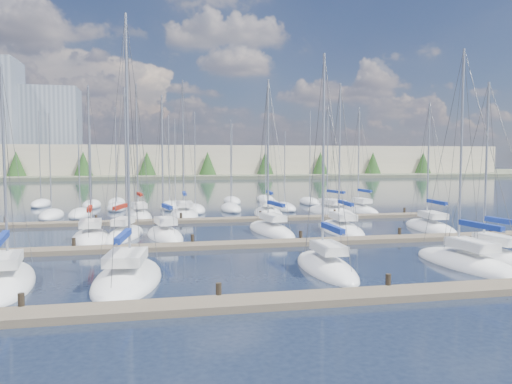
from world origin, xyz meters
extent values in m
plane|color=#1C2538|center=(0.00, 60.00, 0.00)|extent=(400.00, 400.00, 0.00)
cube|color=#6B5E4C|center=(0.00, 2.00, 0.15)|extent=(44.00, 1.80, 0.35)
cylinder|color=#2D261C|center=(-12.00, 2.90, 0.30)|extent=(0.26, 0.26, 1.10)
cylinder|color=#2D261C|center=(-4.00, 2.90, 0.30)|extent=(0.26, 0.26, 1.10)
cylinder|color=#2D261C|center=(4.00, 2.90, 0.30)|extent=(0.26, 0.26, 1.10)
cube|color=#6B5E4C|center=(0.00, 16.00, 0.15)|extent=(44.00, 1.80, 0.35)
cylinder|color=#2D261C|center=(-12.00, 16.90, 0.30)|extent=(0.26, 0.26, 1.10)
cylinder|color=#2D261C|center=(-4.00, 16.90, 0.30)|extent=(0.26, 0.26, 1.10)
cylinder|color=#2D261C|center=(4.00, 16.90, 0.30)|extent=(0.26, 0.26, 1.10)
cylinder|color=#2D261C|center=(12.00, 16.90, 0.30)|extent=(0.26, 0.26, 1.10)
cylinder|color=#2D261C|center=(20.00, 16.90, 0.30)|extent=(0.26, 0.26, 1.10)
cube|color=#6B5E4C|center=(0.00, 30.00, 0.15)|extent=(44.00, 1.80, 0.35)
cylinder|color=#2D261C|center=(-20.00, 30.90, 0.30)|extent=(0.26, 0.26, 1.10)
cylinder|color=#2D261C|center=(-12.00, 30.90, 0.30)|extent=(0.26, 0.26, 1.10)
cylinder|color=#2D261C|center=(-4.00, 30.90, 0.30)|extent=(0.26, 0.26, 1.10)
cylinder|color=#2D261C|center=(4.00, 30.90, 0.30)|extent=(0.26, 0.26, 1.10)
cylinder|color=#2D261C|center=(12.00, 30.90, 0.30)|extent=(0.26, 0.26, 1.10)
cylinder|color=#2D261C|center=(20.00, 30.90, 0.30)|extent=(0.26, 0.26, 1.10)
ellipsoid|color=white|center=(-8.14, 34.92, 0.05)|extent=(3.59, 8.44, 1.60)
cube|color=black|center=(-8.14, 34.92, 0.05)|extent=(1.82, 4.07, 0.12)
cube|color=silver|center=(-8.08, 34.51, 1.35)|extent=(1.75, 3.02, 0.50)
cylinder|color=#9EA0A5|center=(-8.23, 35.57, 7.53)|extent=(0.14, 0.14, 12.86)
cylinder|color=#9EA0A5|center=(-7.99, 33.87, 2.40)|extent=(0.58, 3.41, 0.10)
cube|color=maroon|center=(-7.99, 33.87, 2.52)|extent=(0.74, 3.17, 0.30)
ellipsoid|color=white|center=(13.56, 8.28, 0.05)|extent=(3.17, 8.22, 1.60)
cube|color=black|center=(13.56, 8.28, 0.05)|extent=(1.61, 3.96, 0.12)
cube|color=silver|center=(13.61, 7.89, 1.35)|extent=(1.56, 2.93, 0.50)
cylinder|color=#9EA0A5|center=(13.49, 8.92, 6.00)|extent=(0.14, 0.14, 9.80)
cylinder|color=#9EA0A5|center=(13.69, 7.25, 2.40)|extent=(0.49, 3.36, 0.10)
cube|color=navy|center=(13.69, 7.25, 2.52)|extent=(0.66, 3.11, 0.30)
ellipsoid|color=white|center=(-13.87, 7.90, 0.05)|extent=(3.72, 8.62, 1.60)
cube|color=black|center=(-13.87, 7.90, 0.05)|extent=(1.89, 4.15, 0.12)
cube|color=silver|center=(-13.81, 7.49, 1.35)|extent=(1.81, 3.09, 0.50)
cylinder|color=#9EA0A5|center=(-13.96, 8.57, 5.98)|extent=(0.14, 0.14, 9.76)
cylinder|color=#9EA0A5|center=(-13.72, 6.83, 2.40)|extent=(0.59, 3.48, 0.10)
cube|color=navy|center=(-13.72, 6.83, 2.52)|extent=(0.75, 3.23, 0.30)
ellipsoid|color=white|center=(10.98, 7.07, 0.05)|extent=(3.44, 8.57, 1.60)
cube|color=silver|center=(11.02, 6.66, 1.35)|extent=(1.74, 3.05, 0.50)
cylinder|color=#9EA0A5|center=(10.92, 7.74, 6.82)|extent=(0.14, 0.14, 11.45)
cylinder|color=#9EA0A5|center=(11.08, 5.99, 2.40)|extent=(0.42, 3.50, 0.10)
cube|color=navy|center=(11.08, 5.99, 2.52)|extent=(0.59, 3.24, 0.30)
ellipsoid|color=white|center=(16.83, 35.33, 0.05)|extent=(2.72, 7.83, 1.60)
cube|color=black|center=(16.83, 35.33, 0.05)|extent=(1.39, 3.77, 0.12)
cube|color=silver|center=(16.85, 34.94, 1.35)|extent=(1.40, 2.77, 0.50)
cylinder|color=#9EA0A5|center=(16.79, 35.94, 6.56)|extent=(0.14, 0.14, 10.93)
cylinder|color=#9EA0A5|center=(16.89, 34.32, 2.40)|extent=(0.30, 3.24, 0.10)
cube|color=navy|center=(16.89, 34.32, 2.52)|extent=(0.48, 2.99, 0.30)
ellipsoid|color=white|center=(-11.36, 21.01, 0.05)|extent=(3.29, 7.51, 1.60)
cube|color=maroon|center=(-11.36, 21.01, 0.05)|extent=(1.69, 3.61, 0.12)
cube|color=silver|center=(-11.33, 20.65, 1.35)|extent=(1.71, 2.67, 0.50)
cylinder|color=#9EA0A5|center=(-11.40, 21.60, 6.42)|extent=(0.14, 0.14, 10.64)
cylinder|color=#9EA0A5|center=(-11.29, 20.06, 2.40)|extent=(0.31, 3.08, 0.10)
cube|color=maroon|center=(-11.29, 20.06, 2.52)|extent=(0.49, 2.85, 0.30)
ellipsoid|color=white|center=(12.86, 34.54, 0.05)|extent=(4.72, 9.43, 1.60)
cube|color=black|center=(12.86, 34.54, 0.05)|extent=(2.39, 4.55, 0.12)
cube|color=silver|center=(12.94, 34.10, 1.35)|extent=(2.28, 3.41, 0.50)
cylinder|color=#9EA0A5|center=(12.73, 35.25, 6.64)|extent=(0.14, 0.14, 11.08)
cylinder|color=#9EA0A5|center=(13.07, 33.39, 2.40)|extent=(0.77, 3.74, 0.10)
cube|color=navy|center=(13.07, 33.39, 2.52)|extent=(0.91, 3.48, 0.30)
ellipsoid|color=white|center=(8.99, 21.45, 0.05)|extent=(3.55, 9.05, 1.60)
cube|color=black|center=(8.99, 21.45, 0.05)|extent=(1.82, 4.35, 0.12)
cube|color=silver|center=(8.96, 21.01, 1.35)|extent=(1.82, 3.21, 0.50)
cylinder|color=#9EA0A5|center=(9.04, 22.15, 6.84)|extent=(0.14, 0.14, 11.48)
cylinder|color=#9EA0A5|center=(8.91, 20.30, 2.40)|extent=(0.38, 3.72, 0.10)
cube|color=navy|center=(8.91, 20.30, 2.52)|extent=(0.55, 3.43, 0.30)
ellipsoid|color=white|center=(-3.42, 35.14, 0.05)|extent=(3.09, 8.23, 1.60)
cube|color=black|center=(-3.42, 35.14, 0.05)|extent=(1.60, 3.95, 0.12)
cube|color=silver|center=(-3.42, 34.73, 1.35)|extent=(1.68, 2.89, 0.50)
cylinder|color=#9EA0A5|center=(-3.41, 35.80, 7.79)|extent=(0.14, 0.14, 13.38)
cylinder|color=#9EA0A5|center=(-3.43, 34.08, 2.40)|extent=(0.15, 3.44, 0.10)
cube|color=navy|center=(-3.43, 34.08, 2.52)|extent=(0.34, 3.17, 0.30)
ellipsoid|color=white|center=(5.72, 34.71, 0.05)|extent=(3.72, 9.10, 1.60)
cube|color=maroon|center=(5.72, 34.71, 0.05)|extent=(1.91, 4.38, 0.12)
cube|color=silver|center=(5.68, 34.27, 1.35)|extent=(1.89, 3.24, 0.50)
cylinder|color=#9EA0A5|center=(5.78, 35.42, 7.62)|extent=(0.14, 0.14, 13.04)
cylinder|color=#9EA0A5|center=(5.62, 33.56, 2.40)|extent=(0.42, 3.72, 0.10)
cube|color=navy|center=(5.62, 33.56, 2.52)|extent=(0.60, 3.44, 0.30)
ellipsoid|color=white|center=(16.89, 20.64, 0.05)|extent=(3.40, 8.63, 1.60)
cube|color=silver|center=(16.85, 20.22, 1.35)|extent=(1.71, 3.07, 0.50)
cylinder|color=#9EA0A5|center=(16.95, 21.31, 6.08)|extent=(0.14, 0.14, 9.96)
cylinder|color=#9EA0A5|center=(16.78, 19.55, 2.40)|extent=(0.44, 3.53, 0.10)
cube|color=navy|center=(16.78, 19.55, 2.52)|extent=(0.61, 3.27, 0.30)
ellipsoid|color=white|center=(-5.82, 21.22, 0.05)|extent=(3.68, 7.26, 1.60)
cube|color=maroon|center=(-5.82, 21.22, 0.05)|extent=(1.86, 3.50, 0.12)
cube|color=silver|center=(-5.76, 20.88, 1.35)|extent=(1.76, 2.63, 0.50)
cylinder|color=#9EA0A5|center=(-5.93, 21.77, 6.13)|extent=(0.14, 0.14, 10.06)
cylinder|color=#9EA0A5|center=(-5.65, 20.34, 2.40)|extent=(0.65, 2.87, 0.10)
cube|color=navy|center=(-5.65, 20.34, 2.52)|extent=(0.80, 2.68, 0.30)
ellipsoid|color=white|center=(-8.04, 7.39, 0.05)|extent=(4.26, 8.98, 1.60)
cube|color=black|center=(-8.04, 7.39, 0.05)|extent=(2.17, 4.32, 0.12)
cube|color=silver|center=(-8.09, 6.96, 1.35)|extent=(2.13, 3.22, 0.50)
cylinder|color=#9EA0A5|center=(-7.95, 8.08, 7.32)|extent=(0.14, 0.14, 12.45)
cylinder|color=#9EA0A5|center=(-8.17, 6.27, 2.40)|extent=(0.54, 3.62, 0.10)
cube|color=navy|center=(-8.17, 6.27, 2.52)|extent=(0.70, 3.35, 0.30)
ellipsoid|color=white|center=(-8.91, 21.86, 0.05)|extent=(3.89, 7.83, 1.60)
cube|color=silver|center=(-9.00, 21.49, 1.35)|extent=(1.77, 2.84, 0.50)
cylinder|color=#9EA0A5|center=(-8.77, 22.44, 6.44)|extent=(0.14, 0.14, 10.69)
cylinder|color=#9EA0A5|center=(-9.15, 20.90, 2.40)|extent=(0.86, 3.10, 0.10)
cube|color=maroon|center=(-9.15, 20.90, 2.52)|extent=(0.99, 2.90, 0.30)
ellipsoid|color=white|center=(2.67, 7.72, 0.05)|extent=(2.50, 7.78, 1.60)
cube|color=maroon|center=(2.67, 7.72, 0.05)|extent=(1.29, 3.73, 0.12)
cube|color=silver|center=(2.66, 7.33, 1.35)|extent=(1.36, 2.73, 0.50)
cylinder|color=#9EA0A5|center=(2.67, 8.34, 6.58)|extent=(0.14, 0.14, 10.96)
cylinder|color=#9EA0A5|center=(2.66, 6.71, 2.40)|extent=(0.13, 3.26, 0.10)
cube|color=navy|center=(2.66, 6.71, 2.52)|extent=(0.33, 3.00, 0.30)
ellipsoid|color=white|center=(2.96, 21.99, 0.05)|extent=(3.43, 9.16, 1.60)
cube|color=silver|center=(3.01, 21.55, 1.35)|extent=(1.68, 3.26, 0.50)
cylinder|color=#9EA0A5|center=(2.88, 22.70, 6.95)|extent=(0.14, 0.14, 11.71)
cylinder|color=#9EA0A5|center=(3.09, 20.84, 2.40)|extent=(0.53, 3.74, 0.10)
cube|color=navy|center=(3.09, 20.84, 2.52)|extent=(0.69, 3.47, 0.30)
cylinder|color=#9EA0A5|center=(-20.75, 49.89, 6.50)|extent=(0.12, 0.12, 11.20)
ellipsoid|color=white|center=(-20.75, 49.89, 0.25)|extent=(2.20, 6.40, 1.40)
cylinder|color=#9EA0A5|center=(-3.94, 43.45, 5.97)|extent=(0.12, 0.12, 10.14)
ellipsoid|color=white|center=(-3.94, 43.45, 0.25)|extent=(2.20, 6.40, 1.40)
cylinder|color=#9EA0A5|center=(-4.68, 43.24, 6.14)|extent=(0.12, 0.12, 10.49)
ellipsoid|color=white|center=(-4.68, 43.24, 0.25)|extent=(2.20, 6.40, 1.40)
cylinder|color=#9EA0A5|center=(9.07, 50.53, 5.93)|extent=(0.12, 0.12, 10.06)
ellipsoid|color=white|center=(9.07, 50.53, 0.25)|extent=(2.20, 6.40, 1.40)
cylinder|color=#9EA0A5|center=(-14.23, 47.33, 5.60)|extent=(0.12, 0.12, 9.39)
ellipsoid|color=white|center=(-14.23, 47.33, 0.25)|extent=(2.20, 6.40, 1.40)
cylinder|color=#9EA0A5|center=(-16.97, 36.19, 5.83)|extent=(0.12, 0.12, 9.85)
ellipsoid|color=white|center=(-16.97, 36.19, 0.25)|extent=(2.20, 6.40, 1.40)
cylinder|color=#9EA0A5|center=(-14.23, 36.83, 5.55)|extent=(0.12, 0.12, 9.30)
ellipsoid|color=white|center=(-14.23, 36.83, 0.25)|extent=(2.20, 6.40, 1.40)
cylinder|color=#9EA0A5|center=(13.97, 45.41, 6.74)|extent=(0.12, 0.12, 11.68)
ellipsoid|color=white|center=(13.97, 45.41, 0.25)|extent=(2.20, 6.40, 1.40)
cylinder|color=#9EA0A5|center=(2.31, 39.32, 5.78)|extent=(0.12, 0.12, 9.76)
ellipsoid|color=white|center=(2.31, 39.32, 0.25)|extent=(2.20, 6.40, 1.40)
cylinder|color=#9EA0A5|center=(-11.34, 49.91, 6.87)|extent=(0.12, 0.12, 11.95)
ellipsoid|color=white|center=(-11.34, 49.91, 0.25)|extent=(2.20, 6.40, 1.40)
cylinder|color=#9EA0A5|center=(8.76, 39.06, 5.13)|extent=(0.12, 0.12, 8.46)
ellipsoid|color=white|center=(8.76, 39.06, 0.25)|extent=(2.20, 6.40, 1.40)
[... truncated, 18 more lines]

